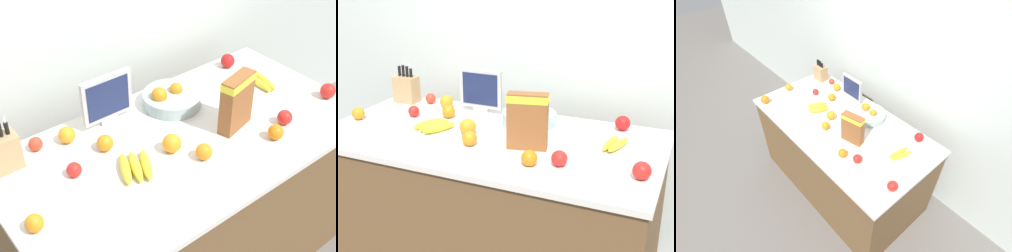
# 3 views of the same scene
# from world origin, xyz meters

# --- Properties ---
(ground_plane) EXTENTS (14.00, 14.00, 0.00)m
(ground_plane) POSITION_xyz_m (0.00, 0.00, 0.00)
(ground_plane) COLOR slate
(wall_back) EXTENTS (9.00, 0.06, 2.60)m
(wall_back) POSITION_xyz_m (0.00, 0.67, 1.30)
(wall_back) COLOR silver
(wall_back) RESTS_ON ground_plane
(counter) EXTENTS (1.75, 0.91, 0.90)m
(counter) POSITION_xyz_m (0.00, 0.00, 0.45)
(counter) COLOR brown
(counter) RESTS_ON ground_plane
(knife_block) EXTENTS (0.14, 0.10, 0.26)m
(knife_block) POSITION_xyz_m (-0.73, 0.32, 0.99)
(knife_block) COLOR tan
(knife_block) RESTS_ON counter
(small_monitor) EXTENTS (0.26, 0.03, 0.26)m
(small_monitor) POSITION_xyz_m (-0.21, 0.33, 1.04)
(small_monitor) COLOR #B7B7BC
(small_monitor) RESTS_ON counter
(cereal_box) EXTENTS (0.20, 0.11, 0.27)m
(cereal_box) POSITION_xyz_m (0.24, -0.07, 1.05)
(cereal_box) COLOR brown
(cereal_box) RESTS_ON counter
(fruit_bowl) EXTENTS (0.30, 0.30, 0.12)m
(fruit_bowl) POSITION_xyz_m (0.11, 0.26, 0.94)
(fruit_bowl) COLOR #99B2B7
(fruit_bowl) RESTS_ON counter
(banana_bunch_left) EXTENTS (0.12, 0.21, 0.04)m
(banana_bunch_left) POSITION_xyz_m (0.62, 0.10, 0.92)
(banana_bunch_left) COLOR yellow
(banana_bunch_left) RESTS_ON counter
(banana_bunch_right) EXTENTS (0.21, 0.23, 0.04)m
(banana_bunch_right) POSITION_xyz_m (-0.31, -0.04, 0.92)
(banana_bunch_right) COLOR yellow
(banana_bunch_right) RESTS_ON counter
(apple_middle) EXTENTS (0.06, 0.06, 0.06)m
(apple_middle) POSITION_xyz_m (-0.53, 0.10, 0.93)
(apple_middle) COLOR red
(apple_middle) RESTS_ON counter
(apple_rear) EXTENTS (0.08, 0.08, 0.08)m
(apple_rear) POSITION_xyz_m (0.79, -0.19, 0.94)
(apple_rear) COLOR red
(apple_rear) RESTS_ON counter
(apple_front) EXTENTS (0.06, 0.06, 0.06)m
(apple_front) POSITION_xyz_m (-0.58, 0.35, 0.93)
(apple_front) COLOR red
(apple_front) RESTS_ON counter
(apple_near_bananas) EXTENTS (0.07, 0.07, 0.07)m
(apple_near_bananas) POSITION_xyz_m (0.44, -0.21, 0.94)
(apple_near_bananas) COLOR red
(apple_near_bananas) RESTS_ON counter
(apple_rightmost) EXTENTS (0.08, 0.08, 0.08)m
(apple_rightmost) POSITION_xyz_m (0.61, 0.36, 0.94)
(apple_rightmost) COLOR red
(apple_rightmost) RESTS_ON counter
(orange_mid_left) EXTENTS (0.08, 0.08, 0.08)m
(orange_mid_left) POSITION_xyz_m (-0.74, -0.38, 0.94)
(orange_mid_left) COLOR orange
(orange_mid_left) RESTS_ON counter
(orange_front_center) EXTENTS (0.07, 0.07, 0.07)m
(orange_front_center) POSITION_xyz_m (-0.03, -0.16, 0.94)
(orange_front_center) COLOR orange
(orange_front_center) RESTS_ON counter
(orange_near_bowl) EXTENTS (0.07, 0.07, 0.07)m
(orange_near_bowl) POSITION_xyz_m (0.32, -0.26, 0.94)
(orange_near_bowl) COLOR orange
(orange_near_bowl) RESTS_ON counter
(orange_back_center) EXTENTS (0.08, 0.08, 0.08)m
(orange_back_center) POSITION_xyz_m (-0.34, 0.16, 0.94)
(orange_back_center) COLOR orange
(orange_back_center) RESTS_ON counter
(orange_by_cereal) EXTENTS (0.08, 0.08, 0.08)m
(orange_by_cereal) POSITION_xyz_m (-0.44, 0.31, 0.94)
(orange_by_cereal) COLOR orange
(orange_by_cereal) RESTS_ON counter
(orange_front_left) EXTENTS (0.09, 0.09, 0.09)m
(orange_front_left) POSITION_xyz_m (-0.11, -0.03, 0.94)
(orange_front_left) COLOR orange
(orange_front_left) RESTS_ON counter
(orange_front_right) EXTENTS (0.07, 0.07, 0.07)m
(orange_front_right) POSITION_xyz_m (-0.78, -0.07, 0.94)
(orange_front_right) COLOR orange
(orange_front_right) RESTS_ON counter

